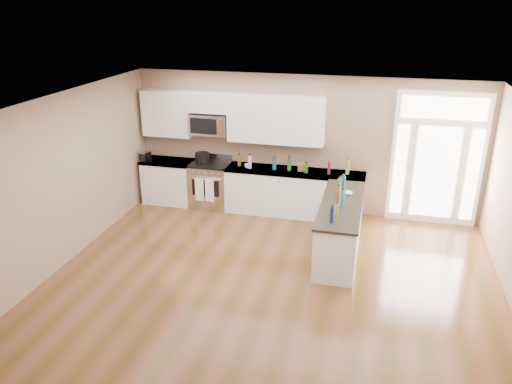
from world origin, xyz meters
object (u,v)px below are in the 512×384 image
peninsula_cabinet (340,230)px  kitchen_range (211,185)px  toaster_oven (144,156)px  stockpot (202,157)px

peninsula_cabinet → kitchen_range: 3.20m
kitchen_range → toaster_oven: bearing=-174.6°
stockpot → toaster_oven: 1.26m
kitchen_range → stockpot: stockpot is taller
peninsula_cabinet → toaster_oven: bearing=162.9°
toaster_oven → peninsula_cabinet: bearing=3.0°
peninsula_cabinet → toaster_oven: toaster_oven is taller
stockpot → toaster_oven: bearing=-173.5°
kitchen_range → toaster_oven: size_ratio=4.50×
kitchen_range → stockpot: (-0.17, 0.01, 0.59)m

